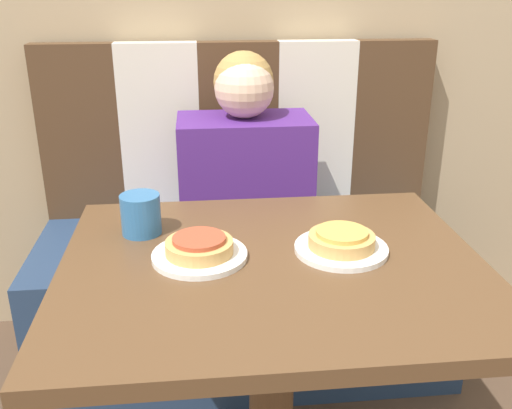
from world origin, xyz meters
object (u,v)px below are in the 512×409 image
object	(u,v)px
plate_left	(200,256)
pizza_right	(342,239)
pizza_left	(199,246)
drinking_cup	(141,214)
person	(245,159)
plate_right	(341,249)

from	to	relation	value
plate_left	pizza_right	bearing A→B (deg)	0.00
pizza_left	pizza_right	bearing A→B (deg)	0.00
plate_left	drinking_cup	xyz separation A→B (m)	(-0.13, 0.14, 0.04)
pizza_right	drinking_cup	size ratio (longest dim) A/B	1.52
person	plate_left	world-z (taller)	person
pizza_left	pizza_right	distance (m)	0.30
pizza_left	drinking_cup	bearing A→B (deg)	132.60
person	drinking_cup	size ratio (longest dim) A/B	6.45
plate_right	pizza_left	xyz separation A→B (m)	(-0.30, 0.00, 0.02)
pizza_left	pizza_right	size ratio (longest dim) A/B	1.00
drinking_cup	pizza_right	bearing A→B (deg)	-18.11
plate_left	pizza_right	size ratio (longest dim) A/B	1.41
plate_right	drinking_cup	xyz separation A→B (m)	(-0.42, 0.14, 0.04)
drinking_cup	pizza_left	bearing A→B (deg)	-47.40
person	plate_left	distance (m)	0.65
person	pizza_right	size ratio (longest dim) A/B	4.23
pizza_left	plate_left	bearing A→B (deg)	0.00
pizza_right	person	bearing A→B (deg)	103.18
plate_right	pizza_right	xyz separation A→B (m)	(0.00, 0.00, 0.02)
person	plate_right	xyz separation A→B (m)	(0.15, -0.63, -0.01)
pizza_right	plate_left	bearing A→B (deg)	180.00
plate_left	pizza_right	world-z (taller)	pizza_right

